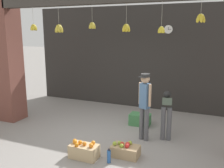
{
  "coord_description": "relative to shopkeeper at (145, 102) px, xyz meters",
  "views": [
    {
      "loc": [
        2.29,
        -5.08,
        2.54
      ],
      "look_at": [
        0.0,
        0.43,
        1.28
      ],
      "focal_mm": 40.0,
      "sensor_mm": 36.0,
      "label": 1
    }
  ],
  "objects": [
    {
      "name": "ground_plane",
      "position": [
        -0.85,
        -0.36,
        -0.94
      ],
      "size": [
        60.0,
        60.0,
        0.0
      ],
      "primitive_type": "plane",
      "color": "gray"
    },
    {
      "name": "shop_back_wall",
      "position": [
        -0.85,
        2.57,
        0.75
      ],
      "size": [
        7.67,
        0.12,
        3.37
      ],
      "primitive_type": "cube",
      "color": "#2D2B28",
      "rests_on": "ground_plane"
    },
    {
      "name": "water_bottle",
      "position": [
        -0.35,
        -1.31,
        -0.8
      ],
      "size": [
        0.07,
        0.07,
        0.29
      ],
      "color": "#2D60AD",
      "rests_on": "ground_plane"
    },
    {
      "name": "storefront_awning",
      "position": [
        -0.87,
        -0.24,
        2.27
      ],
      "size": [
        5.77,
        0.27,
        0.88
      ],
      "color": "#3D3833"
    },
    {
      "name": "shopkeeper",
      "position": [
        0.0,
        0.0,
        0.0
      ],
      "size": [
        0.32,
        0.29,
        1.6
      ],
      "rotation": [
        0.0,
        0.0,
        2.77
      ],
      "color": "#56565B",
      "rests_on": "ground_plane"
    },
    {
      "name": "worker_stooping",
      "position": [
        0.44,
        0.41,
        -0.24
      ],
      "size": [
        0.34,
        0.8,
        1.04
      ],
      "rotation": [
        0.0,
        0.0,
        0.18
      ],
      "color": "#56565B",
      "rests_on": "ground_plane"
    },
    {
      "name": "produce_box_green",
      "position": [
        -0.36,
        0.9,
        -0.78
      ],
      "size": [
        0.55,
        0.37,
        0.31
      ],
      "primitive_type": "cube",
      "color": "#42844C",
      "rests_on": "ground_plane"
    },
    {
      "name": "fruit_crate_oranges",
      "position": [
        -0.89,
        -1.32,
        -0.78
      ],
      "size": [
        0.58,
        0.33,
        0.36
      ],
      "color": "tan",
      "rests_on": "ground_plane"
    },
    {
      "name": "wall_clock",
      "position": [
        0.03,
        2.49,
        1.67
      ],
      "size": [
        0.28,
        0.03,
        0.28
      ],
      "color": "black"
    },
    {
      "name": "shop_pillar_left",
      "position": [
        -4.04,
        -0.06,
        0.75
      ],
      "size": [
        0.7,
        0.6,
        3.37
      ],
      "primitive_type": "cube",
      "color": "brown",
      "rests_on": "ground_plane"
    },
    {
      "name": "fruit_crate_apples",
      "position": [
        -0.14,
        -0.93,
        -0.81
      ],
      "size": [
        0.57,
        0.35,
        0.31
      ],
      "color": "tan",
      "rests_on": "ground_plane"
    }
  ]
}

